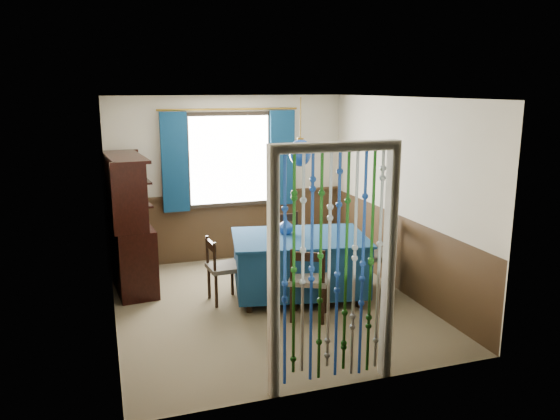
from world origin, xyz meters
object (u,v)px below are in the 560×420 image
object	(u,v)px
pendant_lamp	(300,152)
vase_table	(286,226)
chair_right	(376,255)
bowl_shelf	(133,201)
sideboard	(130,242)
chair_far	(286,244)
chair_near	(309,280)
dining_table	(299,262)
chair_left	(222,268)
vase_sideboard	(131,210)

from	to	relation	value
pendant_lamp	vase_table	xyz separation A→B (m)	(-0.12, 0.18, -0.95)
chair_right	bowl_shelf	xyz separation A→B (m)	(-2.92, 0.94, 0.71)
sideboard	bowl_shelf	world-z (taller)	sideboard
chair_far	chair_right	xyz separation A→B (m)	(0.88, -0.96, 0.04)
sideboard	vase_table	size ratio (longest dim) A/B	9.14
chair_far	vase_table	world-z (taller)	vase_table
chair_near	vase_table	distance (m)	0.95
dining_table	vase_table	xyz separation A→B (m)	(-0.12, 0.18, 0.43)
chair_near	chair_far	world-z (taller)	chair_far
chair_far	bowl_shelf	bearing A→B (deg)	7.35
dining_table	chair_right	size ratio (longest dim) A/B	1.89
chair_right	vase_table	xyz separation A→B (m)	(-1.10, 0.37, 0.38)
vase_table	bowl_shelf	distance (m)	1.94
chair_left	dining_table	bearing A→B (deg)	76.27
chair_far	chair_left	xyz separation A→B (m)	(-1.05, -0.61, -0.04)
vase_table	vase_sideboard	distance (m)	2.17
dining_table	sideboard	xyz separation A→B (m)	(-2.00, 1.08, 0.15)
pendant_lamp	bowl_shelf	distance (m)	2.17
chair_far	vase_table	distance (m)	0.75
chair_far	bowl_shelf	xyz separation A→B (m)	(-2.03, -0.02, 0.75)
chair_far	vase_table	bearing A→B (deg)	76.87
vase_table	pendant_lamp	bearing A→B (deg)	-55.00
dining_table	chair_near	distance (m)	0.68
chair_near	chair_left	world-z (taller)	chair_near
pendant_lamp	dining_table	bearing A→B (deg)	-172.87
pendant_lamp	vase_sideboard	distance (m)	2.52
chair_right	sideboard	distance (m)	3.24
dining_table	pendant_lamp	distance (m)	1.39
dining_table	sideboard	size ratio (longest dim) A/B	1.04
chair_far	bowl_shelf	size ratio (longest dim) A/B	4.87
dining_table	chair_far	size ratio (longest dim) A/B	2.04
chair_left	bowl_shelf	world-z (taller)	bowl_shelf
dining_table	sideboard	world-z (taller)	sideboard
sideboard	vase_sideboard	distance (m)	0.47
chair_left	vase_sideboard	size ratio (longest dim) A/B	4.05
chair_near	chair_left	size ratio (longest dim) A/B	1.07
chair_right	vase_table	size ratio (longest dim) A/B	5.05
chair_far	sideboard	world-z (taller)	sideboard
chair_far	sideboard	size ratio (longest dim) A/B	0.51
dining_table	chair_left	distance (m)	0.97
chair_left	sideboard	world-z (taller)	sideboard
chair_far	pendant_lamp	bearing A→B (deg)	89.99
bowl_shelf	vase_sideboard	xyz separation A→B (m)	(0.00, 0.60, -0.25)
dining_table	chair_left	world-z (taller)	chair_left
chair_near	vase_sideboard	bearing A→B (deg)	159.40
chair_left	bowl_shelf	size ratio (longest dim) A/B	4.41
chair_far	vase_sideboard	bearing A→B (deg)	-9.25
bowl_shelf	pendant_lamp	bearing A→B (deg)	-20.95
dining_table	vase_table	size ratio (longest dim) A/B	9.54
chair_left	chair_right	bearing A→B (deg)	75.35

